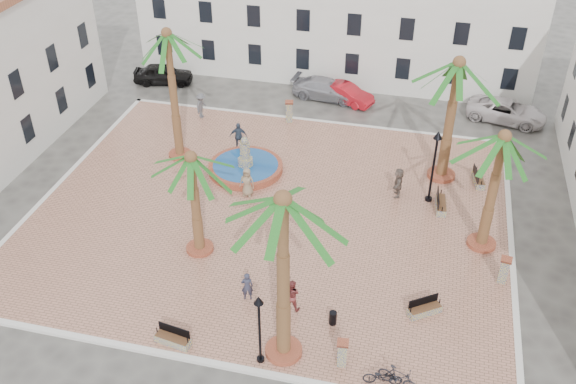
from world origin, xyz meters
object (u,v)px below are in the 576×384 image
bollard_e (504,270)px  car_red (346,94)px  litter_bin (333,318)px  car_silver (327,89)px  lamppost_s (259,318)px  palm_sw (192,170)px  bench_ne (478,179)px  palm_ne (457,77)px  bench_s (173,339)px  palm_e (502,151)px  bench_se (424,309)px  bollard_se (342,353)px  pedestrian_fountain_a (247,182)px  pedestrian_east (398,182)px  bollard_n (289,111)px  pedestrian_fountain_b (238,136)px  car_white (507,111)px  bench_e (441,204)px  cyclist_b (292,295)px  bicycle_a (383,377)px  palm_s (283,219)px  lamppost_e (435,155)px  palm_nw (168,47)px  fountain (246,166)px  car_black (163,74)px  cyclist_a (247,286)px  bicycle_b (399,378)px  pedestrian_north (201,106)px

bollard_e → car_red: bearing=121.3°
bollard_e → litter_bin: size_ratio=2.12×
car_silver → lamppost_s: bearing=-168.8°
palm_sw → bench_ne: palm_sw is taller
palm_ne → bench_s: 20.43m
palm_e → bollard_e: 5.72m
bench_se → lamppost_s: size_ratio=0.43×
bollard_se → pedestrian_fountain_a: bearing=124.0°
pedestrian_east → bollard_n: bearing=-133.8°
pedestrian_fountain_b → car_white: pedestrian_fountain_b is taller
bench_e → bench_ne: size_ratio=1.05×
cyclist_b → car_white: 23.80m
pedestrian_east → bollard_se: bearing=-6.8°
bollard_se → bicycle_a: bollard_se is taller
palm_s → lamppost_e: bearing=67.5°
palm_nw → litter_bin: 18.34m
bicycle_a → litter_bin: bearing=34.4°
palm_sw → lamppost_e: bearing=32.9°
fountain → bollard_se: size_ratio=3.38×
bollard_e → car_red: size_ratio=0.34×
bench_ne → car_black: car_black is taller
palm_ne → cyclist_a: 16.34m
bicycle_b → lamppost_e: bearing=17.2°
palm_sw → lamppost_s: bearing=-51.4°
bollard_se → pedestrian_north: size_ratio=0.74×
bicycle_b → bench_e: bearing=14.0°
lamppost_s → bicycle_a: lamppost_s is taller
bench_s → bollard_se: bollard_se is taller
bench_se → palm_e: bearing=31.1°
pedestrian_east → pedestrian_fountain_b: bearing=-107.2°
palm_e → bicycle_b: 11.86m
palm_nw → car_silver: size_ratio=1.64×
cyclist_a → car_silver: (-0.41, 21.81, -0.18)m
bench_s → cyclist_b: (4.51, 3.28, 0.59)m
palm_ne → bollard_se: bearing=-102.3°
palm_ne → bollard_e: size_ratio=5.38×
pedestrian_fountain_a → pedestrian_east: pedestrian_east is taller
bollard_se → pedestrian_east: pedestrian_east is taller
bench_se → bicycle_a: bearing=-142.3°
bench_ne → pedestrian_fountain_a: size_ratio=0.97×
bollard_e → pedestrian_fountain_a: bearing=163.7°
bench_e → bicycle_b: bearing=170.5°
lamppost_e → bench_se: bearing=-87.8°
bench_se → pedestrian_north: (-16.42, 15.57, 0.66)m
palm_s → cyclist_b: 6.89m
palm_nw → bench_ne: (18.40, 1.29, -7.04)m
palm_nw → car_white: bearing=26.3°
bollard_n → bollard_e: bollard_n is taller
bollard_n → bench_ne: bearing=-20.5°
palm_nw → palm_s: (10.31, -14.11, -0.10)m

